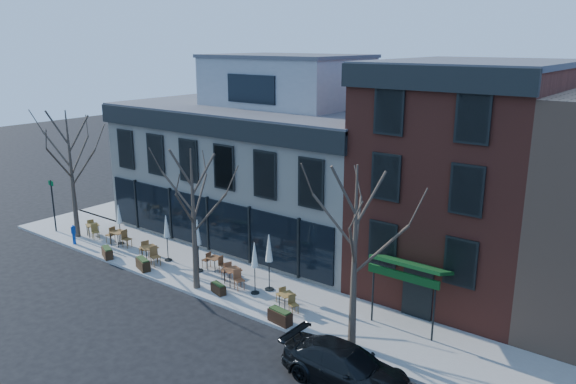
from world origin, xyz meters
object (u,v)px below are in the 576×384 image
Objects in this scene: parked_sedan at (346,367)px; cafe_set_0 at (93,229)px; call_box at (74,234)px; umbrella_0 at (119,216)px.

cafe_set_0 is at bearing 80.35° from parked_sedan.
cafe_set_0 is at bearing 102.35° from call_box.
call_box is 1.56m from cafe_set_0.
umbrella_0 reaches higher than call_box.
umbrella_0 is at bearing 78.35° from parked_sedan.
call_box is at bearing -141.03° from umbrella_0.
umbrella_0 is (2.51, 0.24, 1.24)m from cafe_set_0.
parked_sedan reaches higher than cafe_set_0.
call_box is at bearing -77.65° from cafe_set_0.
parked_sedan is at bearing -9.61° from cafe_set_0.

